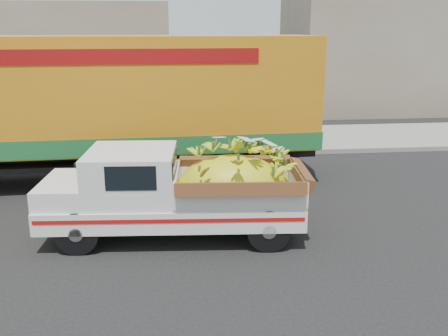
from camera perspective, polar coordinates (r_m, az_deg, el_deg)
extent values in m
plane|color=black|center=(9.48, -11.59, -9.46)|extent=(100.00, 100.00, 0.00)
cube|color=gray|center=(16.06, -9.43, 1.40)|extent=(60.00, 0.25, 0.15)
cube|color=gray|center=(18.10, -9.09, 3.01)|extent=(60.00, 4.00, 0.14)
cube|color=gray|center=(27.82, 22.34, 12.53)|extent=(14.00, 6.00, 6.00)
cylinder|color=black|center=(9.49, -16.44, -7.12)|extent=(0.82, 0.29, 0.80)
cylinder|color=black|center=(10.89, -14.51, -4.00)|extent=(0.82, 0.29, 0.80)
cylinder|color=black|center=(9.26, 5.12, -7.08)|extent=(0.82, 0.29, 0.80)
cylinder|color=black|center=(10.69, 4.10, -3.89)|extent=(0.82, 0.29, 0.80)
cube|color=silver|center=(9.87, -5.86, -4.49)|extent=(5.08, 2.15, 0.41)
cube|color=#A50F0C|center=(9.00, -6.23, -6.06)|extent=(4.86, 0.36, 0.07)
cube|color=silver|center=(10.36, -19.49, -5.01)|extent=(0.23, 1.76, 0.15)
cube|color=silver|center=(10.08, -17.55, -2.34)|extent=(1.02, 1.75, 0.38)
cube|color=silver|center=(9.74, -10.47, -0.73)|extent=(1.76, 1.84, 0.95)
cube|color=black|center=(8.85, -10.64, -1.19)|extent=(0.90, 0.07, 0.44)
cube|color=silver|center=(9.71, 1.56, -1.79)|extent=(2.55, 1.97, 0.54)
ellipsoid|color=yellow|center=(9.74, 0.93, -2.42)|extent=(2.30, 1.59, 1.35)
cylinder|color=black|center=(13.03, 5.66, 0.35)|extent=(1.11, 0.36, 1.10)
cylinder|color=black|center=(14.91, 3.80, 2.36)|extent=(1.11, 0.36, 1.10)
cylinder|color=black|center=(12.79, 0.43, 0.14)|extent=(1.11, 0.36, 1.10)
cylinder|color=black|center=(14.71, -0.77, 2.21)|extent=(1.11, 0.36, 1.10)
cube|color=black|center=(13.65, -14.92, 1.60)|extent=(12.03, 1.48, 0.36)
cube|color=#C67C13|center=(13.37, -15.40, 8.26)|extent=(11.85, 2.97, 2.84)
cube|color=#1B612E|center=(13.56, -15.04, 3.36)|extent=(11.91, 2.99, 0.45)
cube|color=maroon|center=(12.04, -16.41, 12.08)|extent=(8.39, 0.36, 0.35)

